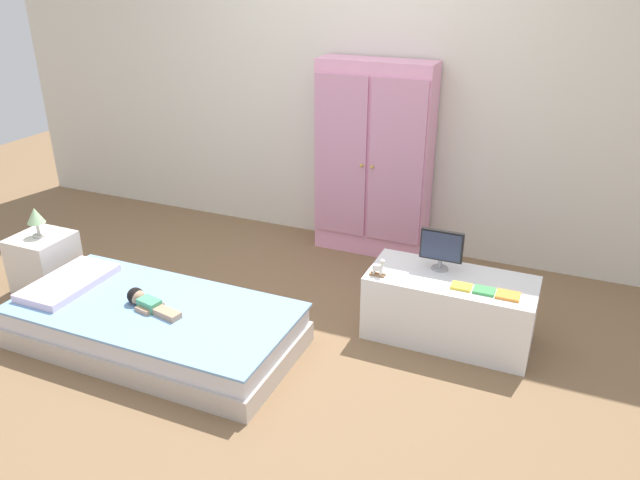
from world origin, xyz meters
name	(u,v)px	position (x,y,z in m)	size (l,w,h in m)	color
ground_plane	(271,337)	(0.00, 0.00, -0.01)	(10.00, 10.00, 0.02)	brown
back_wall	(365,68)	(0.00, 1.57, 1.35)	(6.40, 0.05, 2.70)	silver
bed	(156,326)	(-0.57, -0.34, 0.13)	(1.66, 0.80, 0.26)	beige
pillow	(69,282)	(-1.20, -0.34, 0.28)	(0.32, 0.57, 0.05)	silver
doll	(144,301)	(-0.62, -0.36, 0.29)	(0.39, 0.15, 0.10)	#4CA375
nightstand	(45,263)	(-1.68, -0.08, 0.20)	(0.35, 0.35, 0.40)	silver
table_lamp	(35,217)	(-1.68, -0.08, 0.53)	(0.12, 0.12, 0.20)	#B7B2AD
wardrobe	(374,160)	(0.15, 1.39, 0.72)	(0.84, 0.30, 1.45)	#E599BC
tv_stand	(449,308)	(0.98, 0.41, 0.20)	(0.96, 0.44, 0.40)	white
tv_monitor	(441,248)	(0.88, 0.48, 0.55)	(0.25, 0.10, 0.25)	#99999E
rocking_horse_toy	(379,268)	(0.58, 0.26, 0.45)	(0.09, 0.04, 0.11)	#8E6642
book_yellow	(461,286)	(1.05, 0.31, 0.41)	(0.11, 0.09, 0.02)	gold
book_green	(484,291)	(1.17, 0.31, 0.41)	(0.12, 0.09, 0.02)	#429E51
book_orange	(508,295)	(1.30, 0.31, 0.41)	(0.13, 0.10, 0.02)	orange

